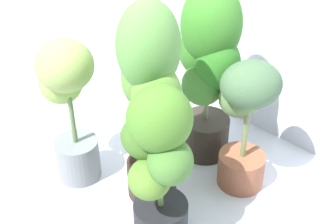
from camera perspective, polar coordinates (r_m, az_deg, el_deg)
The scene contains 6 objects.
ground_plane at distance 2.13m, azimuth -4.49°, elevation -10.44°, with size 8.00×8.00×0.00m, color silver.
potted_plant_back_center at distance 2.08m, azimuth 5.18°, elevation 6.22°, with size 0.38×0.36×0.90m.
potted_plant_center at distance 1.79m, azimuth -2.39°, elevation 2.60°, with size 0.36×0.35×0.93m.
potted_plant_front_right at distance 1.67m, azimuth -1.26°, elevation -5.92°, with size 0.40×0.34×0.71m.
potted_plant_back_right at distance 1.99m, azimuth 9.80°, elevation -0.53°, with size 0.35×0.33×0.64m.
potted_plant_front_left at distance 2.03m, azimuth -12.60°, elevation 1.60°, with size 0.35×0.30×0.72m.
Camera 1 is at (1.15, -1.00, 1.49)m, focal length 47.90 mm.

